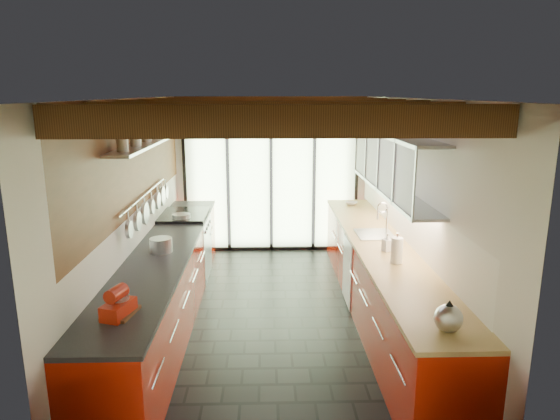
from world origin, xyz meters
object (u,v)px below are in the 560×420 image
at_px(stand_mixer, 118,304).
at_px(soap_bottle, 387,242).
at_px(paper_towel, 397,251).
at_px(kettle, 448,317).
at_px(bowl, 351,203).

distance_m(stand_mixer, soap_bottle, 3.00).
distance_m(paper_towel, soap_bottle, 0.41).
height_order(stand_mixer, soap_bottle, stand_mixer).
relative_size(kettle, soap_bottle, 1.31).
xyz_separation_m(stand_mixer, paper_towel, (2.54, 1.20, 0.03)).
bearing_deg(bowl, paper_towel, -90.00).
height_order(stand_mixer, bowl, stand_mixer).
distance_m(kettle, paper_towel, 1.51).
bearing_deg(soap_bottle, bowl, 90.00).
height_order(paper_towel, bowl, paper_towel).
bearing_deg(stand_mixer, kettle, -7.05).
bearing_deg(paper_towel, kettle, -90.00).
height_order(kettle, bowl, kettle).
bearing_deg(soap_bottle, stand_mixer, -147.71).
height_order(paper_towel, soap_bottle, paper_towel).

